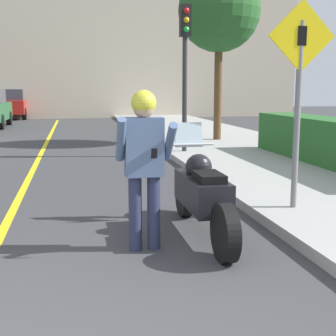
{
  "coord_description": "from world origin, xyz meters",
  "views": [
    {
      "loc": [
        0.3,
        -2.45,
        1.71
      ],
      "look_at": [
        1.37,
        2.89,
        0.79
      ],
      "focal_mm": 50.0,
      "sensor_mm": 36.0,
      "label": 1
    }
  ],
  "objects_px": {
    "traffic_light": "(185,50)",
    "parked_car_red": "(11,104)",
    "person_biker": "(144,154)",
    "motorcycle": "(202,194)",
    "crossing_sign": "(299,85)",
    "street_tree": "(219,11)"
  },
  "relations": [
    {
      "from": "motorcycle",
      "to": "street_tree",
      "type": "relative_size",
      "value": 0.46
    },
    {
      "from": "motorcycle",
      "to": "crossing_sign",
      "type": "height_order",
      "value": "crossing_sign"
    },
    {
      "from": "traffic_light",
      "to": "motorcycle",
      "type": "bearing_deg",
      "value": -101.54
    },
    {
      "from": "motorcycle",
      "to": "crossing_sign",
      "type": "distance_m",
      "value": 1.97
    },
    {
      "from": "crossing_sign",
      "to": "street_tree",
      "type": "bearing_deg",
      "value": 79.67
    },
    {
      "from": "person_biker",
      "to": "street_tree",
      "type": "relative_size",
      "value": 0.33
    },
    {
      "from": "motorcycle",
      "to": "traffic_light",
      "type": "bearing_deg",
      "value": 78.46
    },
    {
      "from": "traffic_light",
      "to": "parked_car_red",
      "type": "height_order",
      "value": "traffic_light"
    },
    {
      "from": "traffic_light",
      "to": "parked_car_red",
      "type": "distance_m",
      "value": 18.2
    },
    {
      "from": "motorcycle",
      "to": "parked_car_red",
      "type": "bearing_deg",
      "value": 102.08
    },
    {
      "from": "person_biker",
      "to": "motorcycle",
      "type": "bearing_deg",
      "value": 26.43
    },
    {
      "from": "crossing_sign",
      "to": "person_biker",
      "type": "bearing_deg",
      "value": -157.84
    },
    {
      "from": "person_biker",
      "to": "crossing_sign",
      "type": "bearing_deg",
      "value": 22.16
    },
    {
      "from": "person_biker",
      "to": "parked_car_red",
      "type": "height_order",
      "value": "person_biker"
    },
    {
      "from": "person_biker",
      "to": "crossing_sign",
      "type": "height_order",
      "value": "crossing_sign"
    },
    {
      "from": "traffic_light",
      "to": "street_tree",
      "type": "distance_m",
      "value": 3.34
    },
    {
      "from": "crossing_sign",
      "to": "street_tree",
      "type": "height_order",
      "value": "street_tree"
    },
    {
      "from": "traffic_light",
      "to": "street_tree",
      "type": "relative_size",
      "value": 0.7
    },
    {
      "from": "person_biker",
      "to": "street_tree",
      "type": "xyz_separation_m",
      "value": [
        3.69,
        9.28,
        2.98
      ]
    },
    {
      "from": "street_tree",
      "to": "person_biker",
      "type": "bearing_deg",
      "value": -111.66
    },
    {
      "from": "motorcycle",
      "to": "person_biker",
      "type": "xyz_separation_m",
      "value": [
        -0.73,
        -0.36,
        0.54
      ]
    },
    {
      "from": "person_biker",
      "to": "parked_car_red",
      "type": "relative_size",
      "value": 0.41
    }
  ]
}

